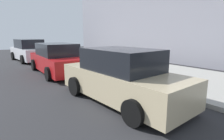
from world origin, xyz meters
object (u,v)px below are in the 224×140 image
parked_car_white_2 (29,51)px  suitcase_maroon_7 (108,63)px  suitcase_teal_4 (125,67)px  bollard_post (92,59)px  suitcase_black_3 (130,69)px  suitcase_olive_6 (113,64)px  fire_hydrant (99,61)px  parked_car_red_1 (57,59)px  suitcase_silver_1 (147,72)px  suitcase_maroon_0 (158,76)px  suitcase_navy_2 (139,69)px  parked_car_beige_0 (121,77)px  suitcase_red_5 (119,66)px

parked_car_white_2 → suitcase_maroon_7: bearing=-163.6°
suitcase_teal_4 → bollard_post: (2.74, 0.22, 0.12)m
suitcase_black_3 → suitcase_olive_6: size_ratio=0.89×
suitcase_maroon_7 → fire_hydrant: size_ratio=1.04×
parked_car_red_1 → parked_car_white_2: 5.85m
bollard_post → parked_car_red_1: 2.08m
suitcase_silver_1 → parked_car_white_2: (10.27, 2.15, 0.28)m
suitcase_maroon_0 → fire_hydrant: size_ratio=0.97×
suitcase_teal_4 → suitcase_silver_1: bearing=175.0°
suitcase_navy_2 → suitcase_black_3: suitcase_navy_2 is taller
suitcase_maroon_0 → parked_car_white_2: 11.02m
suitcase_olive_6 → parked_car_beige_0: (-3.18, 2.21, 0.23)m
suitcase_red_5 → parked_car_beige_0: 3.58m
suitcase_teal_4 → suitcase_olive_6: 0.82m
suitcase_navy_2 → parked_car_beige_0: parked_car_beige_0 is taller
suitcase_maroon_7 → suitcase_maroon_0: bearing=-178.4°
suitcase_maroon_7 → parked_car_red_1: (1.62, 2.20, 0.22)m
suitcase_navy_2 → parked_car_beige_0: bearing=121.2°
suitcase_silver_1 → bollard_post: size_ratio=1.18×
suitcase_navy_2 → suitcase_olive_6: suitcase_olive_6 is taller
suitcase_maroon_0 → parked_car_red_1: parked_car_red_1 is taller
suitcase_teal_4 → parked_car_beige_0: size_ratio=0.16×
fire_hydrant → suitcase_teal_4: bearing=-178.2°
suitcase_maroon_7 → suitcase_red_5: bearing=-177.0°
suitcase_olive_6 → parked_car_beige_0: 3.88m
suitcase_navy_2 → suitcase_teal_4: suitcase_navy_2 is taller
suitcase_black_3 → suitcase_maroon_0: bearing=-176.5°
suitcase_maroon_7 → fire_hydrant: 0.87m
parked_car_beige_0 → parked_car_red_1: (5.28, -0.00, -0.02)m
parked_car_beige_0 → parked_car_red_1: bearing=-0.0°
suitcase_navy_2 → suitcase_teal_4: 0.99m
suitcase_black_3 → parked_car_beige_0: size_ratio=0.21×
bollard_post → parked_car_red_1: size_ratio=0.19×
suitcase_olive_6 → fire_hydrant: 1.35m
bollard_post → parked_car_red_1: bearing=85.2°
parked_car_red_1 → suitcase_teal_4: bearing=-141.9°
suitcase_black_3 → parked_car_red_1: parked_car_red_1 is taller
fire_hydrant → parked_car_white_2: 6.97m
suitcase_red_5 → suitcase_olive_6: (0.41, 0.04, 0.05)m
suitcase_navy_2 → parked_car_red_1: parked_car_red_1 is taller
fire_hydrant → suitcase_maroon_7: bearing=178.6°
suitcase_maroon_7 → parked_car_red_1: 2.74m
suitcase_teal_4 → suitcase_red_5: (0.41, 0.04, 0.00)m
suitcase_maroon_0 → suitcase_red_5: size_ratio=1.05×
suitcase_red_5 → parked_car_beige_0: size_ratio=0.16×
fire_hydrant → parked_car_beige_0: parked_car_beige_0 is taller
suitcase_silver_1 → suitcase_teal_4: suitcase_silver_1 is taller
suitcase_maroon_0 → suitcase_silver_1: 0.53m
suitcase_maroon_7 → bollard_post: size_ratio=0.92×
suitcase_maroon_0 → suitcase_maroon_7: (3.30, 0.09, 0.13)m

